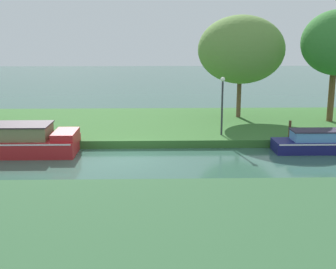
# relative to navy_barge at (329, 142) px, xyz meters

# --- Properties ---
(ground_plane) EXTENTS (120.00, 120.00, 0.00)m
(ground_plane) POSITION_rel_navy_barge_xyz_m (-9.81, -1.20, -0.47)
(ground_plane) COLOR #345C4E
(riverbank_far) EXTENTS (72.00, 10.00, 0.40)m
(riverbank_far) POSITION_rel_navy_barge_xyz_m (-9.81, 5.80, -0.27)
(riverbank_far) COLOR #33672B
(riverbank_far) RESTS_ON ground_plane
(riverbank_near) EXTENTS (72.00, 10.00, 0.40)m
(riverbank_near) POSITION_rel_navy_barge_xyz_m (-9.81, -10.20, -0.27)
(riverbank_near) COLOR #315C35
(riverbank_near) RESTS_ON ground_plane
(navy_barge) EXTENTS (5.38, 1.49, 1.09)m
(navy_barge) POSITION_rel_navy_barge_xyz_m (0.00, 0.00, 0.00)
(navy_barge) COLOR navy
(navy_barge) RESTS_ON ground_plane
(red_narrowboat) EXTENTS (6.94, 2.39, 1.45)m
(red_narrowboat) POSITION_rel_navy_barge_xyz_m (-15.62, -0.00, 0.16)
(red_narrowboat) COLOR #AE2024
(red_narrowboat) RESTS_ON ground_plane
(willow_tree_centre) EXTENTS (5.36, 4.53, 6.36)m
(willow_tree_centre) POSITION_rel_navy_barge_xyz_m (-3.16, 6.97, 4.19)
(willow_tree_centre) COLOR brown
(willow_tree_centre) RESTS_ON riverbank_far
(lamp_post) EXTENTS (0.24, 0.24, 3.05)m
(lamp_post) POSITION_rel_navy_barge_xyz_m (-4.98, 2.07, 1.84)
(lamp_post) COLOR #333338
(lamp_post) RESTS_ON riverbank_far
(mooring_post_near) EXTENTS (0.16, 0.16, 0.72)m
(mooring_post_near) POSITION_rel_navy_barge_xyz_m (-14.77, 1.52, 0.29)
(mooring_post_near) COLOR brown
(mooring_post_near) RESTS_ON riverbank_far
(mooring_post_far) EXTENTS (0.13, 0.13, 0.85)m
(mooring_post_far) POSITION_rel_navy_barge_xyz_m (-1.52, 1.52, 0.36)
(mooring_post_far) COLOR brown
(mooring_post_far) RESTS_ON riverbank_far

